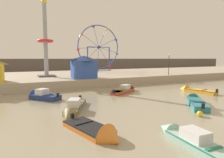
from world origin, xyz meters
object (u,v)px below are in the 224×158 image
Objects in this scene: motorboat_faded_red at (127,90)px; carnival_booth_blue_tent at (84,67)px; promenade_lamp_near at (169,61)px; motorboat_mustard_yellow at (193,90)px; drop_tower_steel_tower at (46,44)px; motorboat_seafoam at (190,140)px; motorboat_teal_painted at (195,101)px; ferris_wheel_blue_frame at (99,48)px; mooring_buoy_orange at (200,114)px; motorboat_orange_hull at (98,132)px; motorboat_navy_blue at (40,96)px; motorboat_olive_wood at (73,108)px.

motorboat_faded_red is 8.69m from carnival_booth_blue_tent.
motorboat_mustard_yellow is at bearing -116.67° from promenade_lamp_near.
carnival_booth_blue_tent is (4.88, -5.68, -3.72)m from drop_tower_steel_tower.
drop_tower_steel_tower is (-3.04, 28.21, 6.61)m from motorboat_seafoam.
promenade_lamp_near is at bearing 5.36° from motorboat_teal_painted.
mooring_buoy_orange is (-6.26, -34.93, -6.87)m from ferris_wheel_blue_frame.
motorboat_orange_hull is at bearing 144.58° from motorboat_teal_painted.
motorboat_seafoam is 17.21m from motorboat_mustard_yellow.
drop_tower_steel_tower is 8.36m from carnival_booth_blue_tent.
motorboat_orange_hull is at bearing 53.38° from motorboat_seafoam.
drop_tower_steel_tower is at bearing 30.99° from motorboat_mustard_yellow.
motorboat_mustard_yellow is at bearing 99.57° from motorboat_orange_hull.
motorboat_teal_painted is 32.79m from ferris_wheel_blue_frame.
promenade_lamp_near reaches higher than motorboat_mustard_yellow.
motorboat_navy_blue is 1.04× the size of promenade_lamp_near.
motorboat_faded_red is 16.88m from drop_tower_steel_tower.
ferris_wheel_blue_frame is at bearing 113.60° from promenade_lamp_near.
ferris_wheel_blue_frame is at bearing 79.83° from mooring_buoy_orange.
ferris_wheel_blue_frame is at bearing -11.39° from motorboat_seafoam.
carnival_booth_blue_tent reaches higher than motorboat_seafoam.
motorboat_seafoam reaches higher than motorboat_orange_hull.
ferris_wheel_blue_frame is at bearing 35.27° from drop_tower_steel_tower.
mooring_buoy_orange is at bearing 174.56° from motorboat_teal_painted.
motorboat_teal_painted is at bearing -164.83° from motorboat_navy_blue.
motorboat_olive_wood is at bearing -91.79° from drop_tower_steel_tower.
ferris_wheel_blue_frame reaches higher than motorboat_teal_painted.
ferris_wheel_blue_frame reaches higher than motorboat_mustard_yellow.
promenade_lamp_near is (18.35, 21.23, 3.64)m from motorboat_seafoam.
motorboat_seafoam is at bearing 33.74° from motorboat_orange_hull.
motorboat_navy_blue is 0.32× the size of drop_tower_steel_tower.
motorboat_faded_red is 1.02× the size of motorboat_mustard_yellow.
motorboat_navy_blue is 10.84m from motorboat_faded_red.
mooring_buoy_orange is (-3.10, -3.01, -0.06)m from motorboat_teal_painted.
carnival_booth_blue_tent is 19.77m from mooring_buoy_orange.
promenade_lamp_near is at bearing 52.90° from mooring_buoy_orange.
motorboat_mustard_yellow is 12.01m from promenade_lamp_near.
carnival_booth_blue_tent is (-11.38, 11.50, 2.94)m from motorboat_mustard_yellow.
motorboat_faded_red is 24.66m from ferris_wheel_blue_frame.
motorboat_navy_blue is at bearing -126.26° from ferris_wheel_blue_frame.
carnival_booth_blue_tent is (1.83, 22.52, 2.89)m from motorboat_seafoam.
motorboat_orange_hull is 0.94× the size of motorboat_faded_red.
drop_tower_steel_tower is at bearing -144.73° from ferris_wheel_blue_frame.
motorboat_mustard_yellow is at bearing -56.46° from motorboat_faded_red.
motorboat_seafoam is at bearing -138.57° from motorboat_faded_red.
motorboat_olive_wood is at bearing 156.18° from motorboat_navy_blue.
motorboat_seafoam is 1.11× the size of motorboat_faded_red.
motorboat_seafoam is at bearing 49.14° from motorboat_olive_wood.
promenade_lamp_near is at bearing -39.09° from motorboat_mustard_yellow.
mooring_buoy_orange is at bearing -127.10° from promenade_lamp_near.
motorboat_orange_hull is at bearing 148.70° from motorboat_navy_blue.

